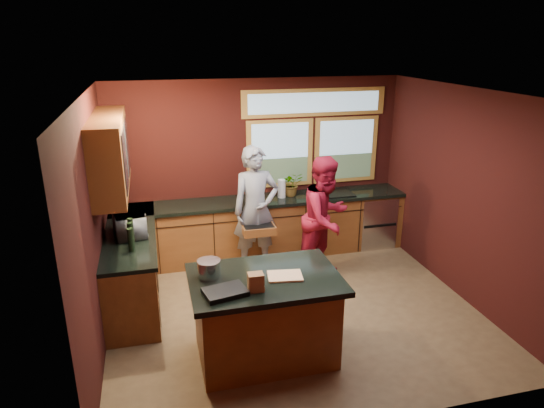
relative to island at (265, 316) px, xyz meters
name	(u,v)px	position (x,y,z in m)	size (l,w,h in m)	color
floor	(294,309)	(0.56, 0.81, -0.48)	(4.50, 4.50, 0.00)	brown
room_shell	(239,169)	(-0.03, 1.13, 1.32)	(4.52, 4.02, 2.71)	black
back_counter	(275,226)	(0.76, 2.50, -0.01)	(4.50, 0.64, 0.93)	#5A2F15
left_counter	(132,264)	(-1.39, 1.66, -0.01)	(0.64, 2.30, 0.93)	#5A2F15
island	(265,316)	(0.00, 0.00, 0.00)	(1.55, 1.05, 0.95)	#5A2F15
person_grey	(256,210)	(0.36, 2.06, 0.45)	(0.68, 0.44, 1.85)	slate
person_red	(326,218)	(1.26, 1.60, 0.40)	(0.86, 0.67, 1.76)	maroon
microwave	(130,223)	(-1.36, 1.54, 0.60)	(0.54, 0.36, 0.30)	#999999
potted_plant	(292,184)	(1.04, 2.56, 0.64)	(0.33, 0.29, 0.37)	#999999
paper_towel	(282,189)	(0.87, 2.51, 0.59)	(0.12, 0.12, 0.28)	silver
cutting_board	(285,276)	(0.20, -0.05, 0.48)	(0.35, 0.25, 0.02)	tan
stock_pot	(209,269)	(-0.55, 0.15, 0.56)	(0.24, 0.24, 0.18)	silver
paper_bag	(256,282)	(-0.15, -0.25, 0.56)	(0.15, 0.12, 0.18)	brown
black_tray	(225,292)	(-0.45, -0.25, 0.49)	(0.40, 0.28, 0.05)	black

